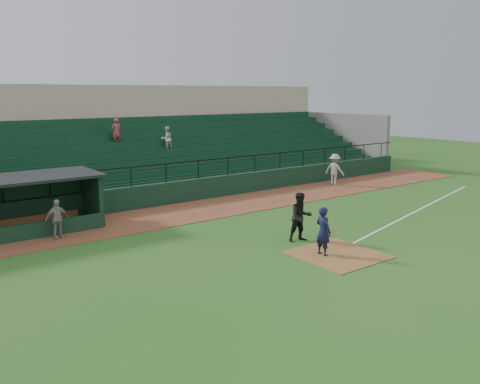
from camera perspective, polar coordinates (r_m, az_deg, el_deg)
ground at (r=19.30m, az=8.97°, el=-6.45°), size 90.00×90.00×0.00m
warning_track at (r=25.31m, az=-4.07°, el=-1.99°), size 40.00×4.00×0.03m
home_plate_dirt at (r=18.65m, az=11.18°, el=-7.12°), size 3.00×3.00×0.03m
foul_line at (r=26.09m, az=19.46°, el=-2.25°), size 17.49×4.44×0.01m
stadium_structure at (r=32.27m, az=-12.31°, el=4.81°), size 38.00×13.08×6.40m
batter_at_plate at (r=18.26m, az=9.62°, el=-4.51°), size 1.01×0.70×1.83m
umpire at (r=19.86m, az=7.05°, el=-2.90°), size 1.15×1.01×1.99m
runner at (r=32.20m, az=10.90°, el=2.57°), size 1.05×1.44×2.00m
dugout_player_a at (r=21.38m, az=-20.43°, el=-2.93°), size 0.99×0.51×1.62m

